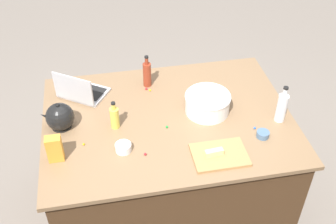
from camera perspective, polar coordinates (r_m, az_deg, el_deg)
name	(u,v)px	position (r m, az deg, el deg)	size (l,w,h in m)	color
ground_plane	(168,203)	(3.39, 0.00, -12.39)	(12.00, 12.00, 0.00)	slate
island_counter	(168,164)	(3.05, 0.00, -7.20)	(1.63, 1.19, 0.90)	#4C331E
laptop	(81,91)	(2.95, -11.88, 2.81)	(0.38, 0.36, 0.22)	#B7B7BC
mixing_bowl_large	(207,103)	(2.76, 5.44, 1.26)	(0.30, 0.30, 0.13)	white
bottle_vinegar	(282,107)	(2.75, 15.33, 0.65)	(0.07, 0.07, 0.26)	white
bottle_soy	(147,74)	(2.97, -2.89, 5.24)	(0.06, 0.06, 0.25)	maroon
bottle_oil	(115,117)	(2.64, -7.33, -0.72)	(0.06, 0.06, 0.20)	#DBC64C
kettle	(60,117)	(2.71, -14.61, -0.68)	(0.21, 0.18, 0.20)	black
cutting_board	(220,155)	(2.50, 7.08, -5.84)	(0.33, 0.24, 0.02)	#AD7F4C
butter_stick_left	(214,152)	(2.47, 6.33, -5.53)	(0.11, 0.04, 0.04)	#F4E58C
ramekin_small	(263,134)	(2.66, 12.87, -3.00)	(0.08, 0.08, 0.04)	slate
ramekin_medium	(123,147)	(2.51, -6.14, -4.86)	(0.10, 0.10, 0.05)	white
candy_bag	(55,149)	(2.49, -15.28, -4.88)	(0.09, 0.06, 0.17)	gold
candy_0	(167,127)	(2.66, -0.15, -2.05)	(0.02, 0.02, 0.02)	green
candy_1	(146,89)	(2.98, -3.00, 3.21)	(0.02, 0.02, 0.02)	red
candy_2	(255,128)	(2.71, 11.80, -2.15)	(0.02, 0.02, 0.02)	blue
candy_3	(84,144)	(2.60, -11.48, -4.35)	(0.01, 0.01, 0.01)	yellow
candy_4	(206,104)	(2.85, 5.27, 1.10)	(0.02, 0.02, 0.02)	#CC3399
candy_5	(67,107)	(2.89, -13.66, 0.73)	(0.02, 0.02, 0.02)	green
candy_6	(150,90)	(2.96, -2.49, 3.01)	(0.01, 0.01, 0.01)	yellow
candy_7	(212,109)	(2.81, 6.09, 0.40)	(0.02, 0.02, 0.02)	yellow
candy_8	(145,154)	(2.49, -3.14, -5.78)	(0.02, 0.02, 0.02)	red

